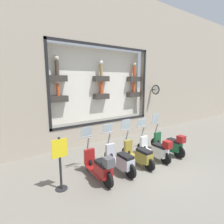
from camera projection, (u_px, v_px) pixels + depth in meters
ground_plane at (152, 164)px, 6.81m from camera, size 120.00×120.00×0.00m
building_facade at (102, 65)px, 9.03m from camera, size 1.22×36.00×7.87m
scooter_green_0 at (170, 144)px, 7.66m from camera, size 1.81×0.60×1.71m
scooter_white_1 at (156, 149)px, 7.15m from camera, size 1.79×0.60×1.56m
scooter_olive_2 at (139, 154)px, 6.71m from camera, size 1.79×0.60×1.66m
scooter_silver_3 at (120, 160)px, 6.21m from camera, size 1.80×0.60×1.59m
scooter_red_4 at (99, 166)px, 5.65m from camera, size 1.80×0.61×1.61m
shop_sign_post at (60, 162)px, 5.10m from camera, size 0.36×0.45×1.62m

